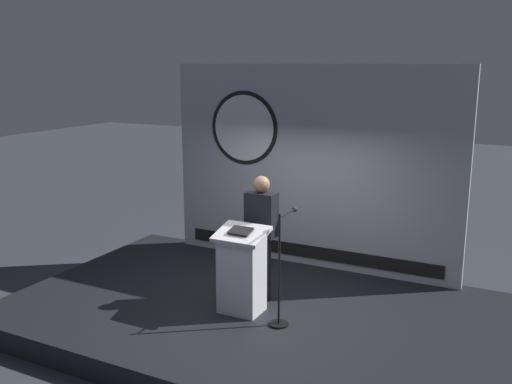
# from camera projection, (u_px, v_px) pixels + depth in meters

# --- Properties ---
(ground_plane) EXTENTS (40.00, 40.00, 0.00)m
(ground_plane) POSITION_uv_depth(u_px,v_px,m) (256.00, 327.00, 7.52)
(ground_plane) COLOR #383D47
(stage_platform) EXTENTS (6.40, 4.00, 0.30)m
(stage_platform) POSITION_uv_depth(u_px,v_px,m) (256.00, 317.00, 7.49)
(stage_platform) COLOR black
(stage_platform) RESTS_ON ground
(banner_display) EXTENTS (4.65, 0.12, 3.11)m
(banner_display) POSITION_uv_depth(u_px,v_px,m) (308.00, 167.00, 8.73)
(banner_display) COLOR #B2B7C1
(banner_display) RESTS_ON stage_platform
(podium) EXTENTS (0.64, 0.50, 1.12)m
(podium) POSITION_uv_depth(u_px,v_px,m) (242.00, 271.00, 7.20)
(podium) COLOR silver
(podium) RESTS_ON stage_platform
(speaker_person) EXTENTS (0.40, 0.26, 1.69)m
(speaker_person) POSITION_uv_depth(u_px,v_px,m) (261.00, 237.00, 7.53)
(speaker_person) COLOR black
(speaker_person) RESTS_ON stage_platform
(microphone_stand) EXTENTS (0.24, 0.60, 1.41)m
(microphone_stand) POSITION_uv_depth(u_px,v_px,m) (281.00, 285.00, 6.88)
(microphone_stand) COLOR black
(microphone_stand) RESTS_ON stage_platform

